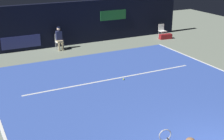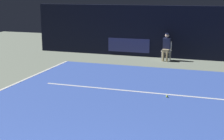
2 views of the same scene
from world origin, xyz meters
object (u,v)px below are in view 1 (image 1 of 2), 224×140
(line_judge_on_chair, at_px, (59,38))
(equipment_bag, at_px, (165,37))
(tennis_ball, at_px, (124,79))
(courtside_chair_near, at_px, (162,30))

(line_judge_on_chair, height_order, equipment_bag, line_judge_on_chair)
(line_judge_on_chair, height_order, tennis_ball, line_judge_on_chair)
(tennis_ball, bearing_deg, line_judge_on_chair, 99.77)
(tennis_ball, relative_size, equipment_bag, 0.08)
(equipment_bag, bearing_deg, courtside_chair_near, 92.37)
(line_judge_on_chair, relative_size, tennis_ball, 19.41)
(courtside_chair_near, xyz_separation_m, tennis_ball, (-5.97, -5.60, -0.46))
(line_judge_on_chair, height_order, courtside_chair_near, line_judge_on_chair)
(tennis_ball, distance_m, equipment_bag, 7.86)
(courtside_chair_near, bearing_deg, tennis_ball, -136.80)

